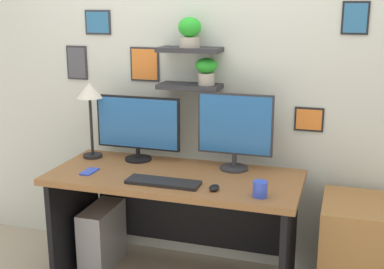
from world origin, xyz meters
name	(u,v)px	position (x,y,z in m)	size (l,w,h in m)	color
back_wall_assembly	(195,69)	(0.00, 0.44, 1.35)	(4.40, 0.24, 2.70)	silver
desk	(177,203)	(0.00, 0.05, 0.54)	(1.56, 0.68, 0.75)	brown
monitor_left	(138,126)	(-0.33, 0.22, 0.99)	(0.59, 0.18, 0.44)	black
monitor_right	(235,129)	(0.33, 0.22, 1.02)	(0.48, 0.18, 0.49)	#2D2D33
keyboard	(163,182)	(-0.01, -0.18, 0.76)	(0.44, 0.14, 0.02)	black
computer_mouse	(214,188)	(0.31, -0.19, 0.77)	(0.06, 0.09, 0.03)	black
desk_lamp	(90,98)	(-0.66, 0.18, 1.16)	(0.17, 0.17, 0.52)	black
cell_phone	(89,172)	(-0.52, -0.12, 0.76)	(0.07, 0.14, 0.01)	blue
coffee_mug	(260,189)	(0.57, -0.21, 0.80)	(0.08, 0.08, 0.09)	blue
drawer_cabinet	(357,254)	(1.12, 0.10, 0.33)	(0.44, 0.50, 0.66)	#9E6B38
computer_tower_left	(102,237)	(-0.55, 0.06, 0.22)	(0.18, 0.40, 0.44)	#99999E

